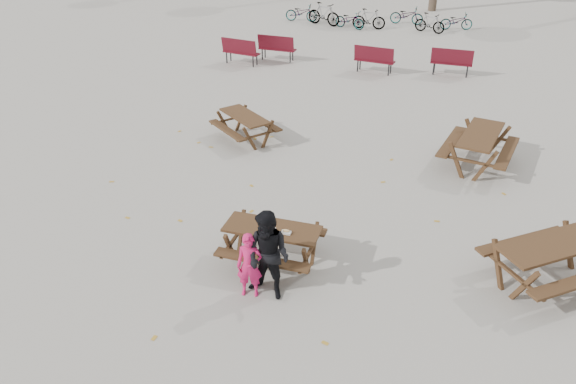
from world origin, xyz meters
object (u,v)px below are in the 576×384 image
(food_tray, at_px, (286,233))
(soda_bottle, at_px, (275,232))
(adult, at_px, (268,256))
(picnic_table_far, at_px, (478,150))
(main_picnic_table, at_px, (272,236))
(picnic_table_north, at_px, (245,128))
(picnic_table_east, at_px, (548,264))
(child, at_px, (250,266))

(food_tray, distance_m, soda_bottle, 0.23)
(adult, bearing_deg, picnic_table_far, 74.88)
(main_picnic_table, relative_size, picnic_table_far, 0.87)
(adult, xyz_separation_m, picnic_table_north, (-2.82, 6.16, -0.47))
(adult, relative_size, picnic_table_north, 0.98)
(food_tray, distance_m, adult, 0.85)
(picnic_table_north, bearing_deg, soda_bottle, -25.56)
(main_picnic_table, xyz_separation_m, picnic_table_east, (4.94, 0.86, -0.16))
(child, height_order, picnic_table_north, child)
(main_picnic_table, distance_m, soda_bottle, 0.37)
(picnic_table_far, bearing_deg, picnic_table_north, 103.59)
(main_picnic_table, bearing_deg, picnic_table_far, 56.12)
(child, bearing_deg, adult, 0.11)
(adult, distance_m, picnic_table_north, 6.79)
(child, bearing_deg, soda_bottle, 63.63)
(picnic_table_far, bearing_deg, picnic_table_east, -153.46)
(main_picnic_table, relative_size, soda_bottle, 10.59)
(main_picnic_table, height_order, adult, adult)
(child, bearing_deg, picnic_table_far, 47.19)
(child, xyz_separation_m, picnic_table_east, (5.00, 1.89, -0.19))
(picnic_table_north, bearing_deg, main_picnic_table, -25.69)
(picnic_table_east, bearing_deg, soda_bottle, 153.64)
(soda_bottle, height_order, picnic_table_north, soda_bottle)
(adult, height_order, picnic_table_far, adult)
(soda_bottle, bearing_deg, picnic_table_east, 12.72)
(food_tray, xyz_separation_m, picnic_table_east, (4.63, 0.97, -0.36))
(adult, bearing_deg, picnic_table_north, 127.48)
(adult, height_order, picnic_table_east, adult)
(soda_bottle, height_order, child, child)
(adult, bearing_deg, child, -154.11)
(soda_bottle, relative_size, adult, 0.10)
(main_picnic_table, bearing_deg, food_tray, -18.83)
(main_picnic_table, bearing_deg, child, -93.68)
(main_picnic_table, distance_m, food_tray, 0.39)
(food_tray, bearing_deg, picnic_table_north, 118.43)
(picnic_table_north, xyz_separation_m, picnic_table_far, (6.23, 0.27, 0.08))
(main_picnic_table, distance_m, adult, 1.02)
(food_tray, xyz_separation_m, child, (-0.38, -0.92, -0.17))
(child, relative_size, picnic_table_far, 0.60)
(soda_bottle, xyz_separation_m, child, (-0.19, -0.80, -0.23))
(adult, relative_size, picnic_table_east, 0.85)
(picnic_table_east, bearing_deg, adult, 162.11)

